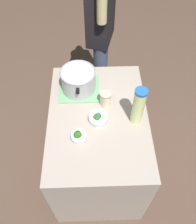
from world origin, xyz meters
TOP-DOWN VIEW (x-y plane):
  - ground_plane at (0.00, 0.00)m, footprint 8.00×8.00m
  - counter_slab at (0.00, 0.00)m, footprint 1.04×0.73m
  - dish_cloth at (0.27, 0.14)m, footprint 0.30×0.32m
  - cooking_pot at (0.27, 0.14)m, footprint 0.34×0.27m
  - lemonade_pitcher at (-0.04, -0.27)m, footprint 0.09×0.09m
  - mason_jar at (0.11, -0.06)m, footprint 0.08×0.08m
  - broccoli_bowl_front at (-0.04, 0.01)m, footprint 0.14×0.14m
  - broccoli_bowl_center at (-0.18, 0.14)m, footprint 0.10×0.10m
  - person_cook at (0.90, -0.05)m, footprint 0.50×0.28m

SIDE VIEW (x-z plane):
  - ground_plane at x=0.00m, z-range 0.00..0.00m
  - counter_slab at x=0.00m, z-range 0.00..0.85m
  - dish_cloth at x=0.27m, z-range 0.85..0.86m
  - broccoli_bowl_front at x=-0.04m, z-range 0.84..0.92m
  - broccoli_bowl_center at x=-0.18m, z-range 0.84..0.92m
  - mason_jar at x=0.11m, z-range 0.85..0.97m
  - person_cook at x=0.90m, z-range 0.09..1.75m
  - cooking_pot at x=0.27m, z-range 0.86..1.04m
  - lemonade_pitcher at x=-0.04m, z-range 0.85..1.17m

